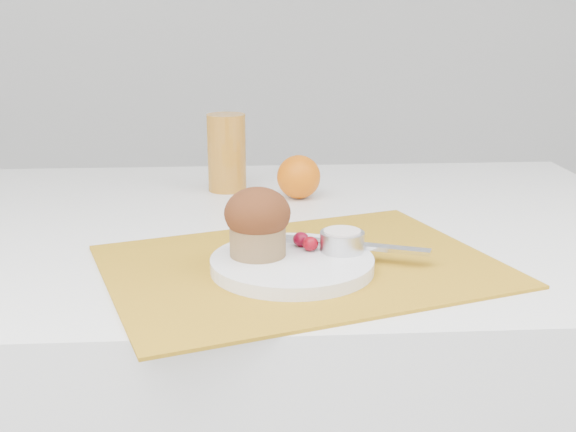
{
  "coord_description": "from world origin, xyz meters",
  "views": [
    {
      "loc": [
        -0.05,
        -1.0,
        1.07
      ],
      "look_at": [
        0.01,
        -0.09,
        0.8
      ],
      "focal_mm": 45.0,
      "sensor_mm": 36.0,
      "label": 1
    }
  ],
  "objects": [
    {
      "name": "cream",
      "position": [
        0.07,
        -0.15,
        0.79
      ],
      "size": [
        0.06,
        0.06,
        0.01
      ],
      "primitive_type": "cylinder",
      "rotation": [
        0.0,
        0.0,
        0.35
      ],
      "color": "silver",
      "rests_on": "ramekin"
    },
    {
      "name": "placemat",
      "position": [
        0.02,
        -0.15,
        0.75
      ],
      "size": [
        0.56,
        0.48,
        0.0
      ],
      "primitive_type": "cube",
      "rotation": [
        0.0,
        0.0,
        0.32
      ],
      "color": "#B98219",
      "rests_on": "table"
    },
    {
      "name": "raspberry_near",
      "position": [
        0.02,
        -0.13,
        0.78
      ],
      "size": [
        0.02,
        0.02,
        0.02
      ],
      "primitive_type": "ellipsoid",
      "color": "#4E0211",
      "rests_on": "plate"
    },
    {
      "name": "raspberry_far",
      "position": [
        0.03,
        -0.15,
        0.78
      ],
      "size": [
        0.02,
        0.02,
        0.02
      ],
      "primitive_type": "ellipsoid",
      "color": "#5F020B",
      "rests_on": "plate"
    },
    {
      "name": "butter_knife",
      "position": [
        0.08,
        -0.14,
        0.77
      ],
      "size": [
        0.2,
        0.09,
        0.01
      ],
      "primitive_type": "cube",
      "rotation": [
        0.0,
        0.0,
        -0.37
      ],
      "color": "silver",
      "rests_on": "plate"
    },
    {
      "name": "juice_glass",
      "position": [
        -0.08,
        0.25,
        0.82
      ],
      "size": [
        0.08,
        0.08,
        0.14
      ],
      "primitive_type": "cylinder",
      "rotation": [
        0.0,
        0.0,
        0.17
      ],
      "color": "#BC7823",
      "rests_on": "table"
    },
    {
      "name": "orange",
      "position": [
        0.04,
        0.19,
        0.79
      ],
      "size": [
        0.07,
        0.07,
        0.07
      ],
      "primitive_type": "sphere",
      "color": "orange",
      "rests_on": "table"
    },
    {
      "name": "ramekin",
      "position": [
        0.07,
        -0.15,
        0.78
      ],
      "size": [
        0.07,
        0.07,
        0.02
      ],
      "primitive_type": "cylinder",
      "rotation": [
        0.0,
        0.0,
        -0.24
      ],
      "color": "#BCBCC0",
      "rests_on": "plate"
    },
    {
      "name": "plate",
      "position": [
        0.01,
        -0.17,
        0.76
      ],
      "size": [
        0.22,
        0.22,
        0.02
      ],
      "primitive_type": "cylinder",
      "rotation": [
        0.0,
        0.0,
        0.1
      ],
      "color": "white",
      "rests_on": "placemat"
    },
    {
      "name": "muffin",
      "position": [
        -0.03,
        -0.16,
        0.81
      ],
      "size": [
        0.08,
        0.08,
        0.09
      ],
      "color": "olive",
      "rests_on": "plate"
    }
  ]
}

